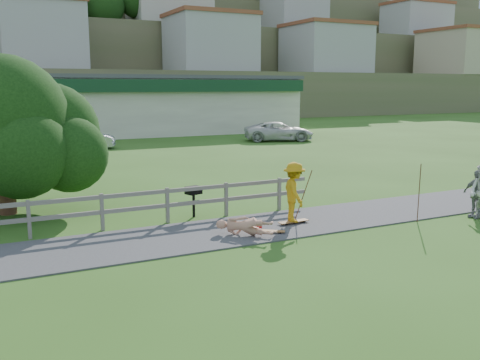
{
  "coord_description": "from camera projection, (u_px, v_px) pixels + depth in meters",
  "views": [
    {
      "loc": [
        -7.17,
        -12.09,
        4.18
      ],
      "look_at": [
        -0.14,
        2.0,
        1.41
      ],
      "focal_mm": 40.0,
      "sensor_mm": 36.0,
      "label": 1
    }
  ],
  "objects": [
    {
      "name": "car_white",
      "position": [
        279.0,
        131.0,
        41.07
      ],
      "size": [
        5.79,
        4.05,
        1.47
      ],
      "primitive_type": "imported",
      "rotation": [
        0.0,
        0.0,
        1.23
      ],
      "color": "silver",
      "rests_on": "ground"
    },
    {
      "name": "spectator_b",
      "position": [
        476.0,
        194.0,
        17.07
      ],
      "size": [
        0.45,
        0.94,
        1.56
      ],
      "primitive_type": "imported",
      "rotation": [
        0.0,
        0.0,
        4.79
      ],
      "color": "gray",
      "rests_on": "ground"
    },
    {
      "name": "strip_mall",
      "position": [
        114.0,
        105.0,
        46.64
      ],
      "size": [
        32.5,
        10.75,
        5.1
      ],
      "color": "beige",
      "rests_on": "ground"
    },
    {
      "name": "skater_rider",
      "position": [
        294.0,
        195.0,
        16.17
      ],
      "size": [
        0.95,
        1.31,
        1.83
      ],
      "primitive_type": "imported",
      "rotation": [
        0.0,
        0.0,
        1.32
      ],
      "color": "#C28912",
      "rests_on": "ground"
    },
    {
      "name": "bbq",
      "position": [
        194.0,
        202.0,
        17.2
      ],
      "size": [
        0.54,
        0.46,
        1.0
      ],
      "primitive_type": null,
      "rotation": [
        0.0,
        0.0,
        0.26
      ],
      "color": "black",
      "rests_on": "ground"
    },
    {
      "name": "car_silver",
      "position": [
        82.0,
        139.0,
        35.79
      ],
      "size": [
        4.54,
        2.78,
        1.41
      ],
      "primitive_type": "imported",
      "rotation": [
        0.0,
        0.0,
        1.25
      ],
      "color": "#B0B2B8",
      "rests_on": "ground"
    },
    {
      "name": "tree",
      "position": [
        4.0,
        153.0,
        17.36
      ],
      "size": [
        6.99,
        6.99,
        4.09
      ],
      "primitive_type": null,
      "color": "black",
      "rests_on": "ground"
    },
    {
      "name": "helmet",
      "position": [
        257.0,
        226.0,
        15.59
      ],
      "size": [
        0.3,
        0.3,
        0.3
      ],
      "primitive_type": "sphere",
      "color": "#A91314",
      "rests_on": "ground"
    },
    {
      "name": "longboard_rider",
      "position": [
        294.0,
        223.0,
        16.32
      ],
      "size": [
        1.0,
        0.29,
        0.11
      ],
      "primitive_type": null,
      "rotation": [
        0.0,
        0.0,
        0.05
      ],
      "color": "olive",
      "rests_on": "ground"
    },
    {
      "name": "skater_fallen",
      "position": [
        244.0,
        226.0,
        14.99
      ],
      "size": [
        1.41,
        1.42,
        0.59
      ],
      "primitive_type": "imported",
      "rotation": [
        0.0,
        0.0,
        0.79
      ],
      "color": "tan",
      "rests_on": "ground"
    },
    {
      "name": "fence",
      "position": [
        80.0,
        209.0,
        15.29
      ],
      "size": [
        15.05,
        0.1,
        1.1
      ],
      "color": "slate",
      "rests_on": "ground"
    },
    {
      "name": "hillside",
      "position": [
        11.0,
        26.0,
        92.5
      ],
      "size": [
        220.0,
        67.0,
        47.5
      ],
      "color": "#576038",
      "rests_on": "ground"
    },
    {
      "name": "ground",
      "position": [
        278.0,
        242.0,
        14.53
      ],
      "size": [
        260.0,
        260.0,
        0.0
      ],
      "primitive_type": "plane",
      "color": "#305719",
      "rests_on": "ground"
    },
    {
      "name": "longboard_fallen",
      "position": [
        271.0,
        232.0,
        15.3
      ],
      "size": [
        0.77,
        0.64,
        0.09
      ],
      "primitive_type": null,
      "rotation": [
        0.0,
        0.0,
        -0.63
      ],
      "color": "olive",
      "rests_on": "ground"
    },
    {
      "name": "pole_rider",
      "position": [
        303.0,
        194.0,
        16.8
      ],
      "size": [
        0.03,
        0.03,
        1.68
      ],
      "primitive_type": "cylinder",
      "color": "brown",
      "rests_on": "ground"
    },
    {
      "name": "path",
      "position": [
        252.0,
        228.0,
        15.85
      ],
      "size": [
        34.0,
        3.0,
        0.04
      ],
      "primitive_type": "cube",
      "color": "#39393B",
      "rests_on": "ground"
    },
    {
      "name": "pole_spec_left",
      "position": [
        419.0,
        193.0,
        16.52
      ],
      "size": [
        0.03,
        0.03,
        1.83
      ],
      "primitive_type": "cylinder",
      "color": "brown",
      "rests_on": "ground"
    }
  ]
}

